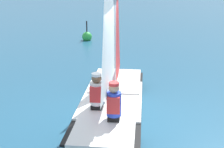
% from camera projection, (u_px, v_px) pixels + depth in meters
% --- Properties ---
extents(ground_plane, '(260.00, 260.00, 0.00)m').
position_uv_depth(ground_plane, '(112.00, 111.00, 7.59)').
color(ground_plane, '#235675').
extents(sailboat_main, '(4.45, 3.44, 5.14)m').
position_uv_depth(sailboat_main, '(112.00, 83.00, 7.35)').
color(sailboat_main, white).
rests_on(sailboat_main, ground_plane).
extents(sailor_helm, '(0.43, 0.41, 1.16)m').
position_uv_depth(sailor_helm, '(97.00, 96.00, 6.84)').
color(sailor_helm, black).
rests_on(sailor_helm, ground_plane).
extents(sailor_crew, '(0.43, 0.41, 1.16)m').
position_uv_depth(sailor_crew, '(114.00, 107.00, 6.30)').
color(sailor_crew, black).
rests_on(sailor_crew, ground_plane).
extents(buoy_marker, '(0.49, 0.49, 1.02)m').
position_uv_depth(buoy_marker, '(87.00, 36.00, 15.46)').
color(buoy_marker, green).
rests_on(buoy_marker, ground_plane).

